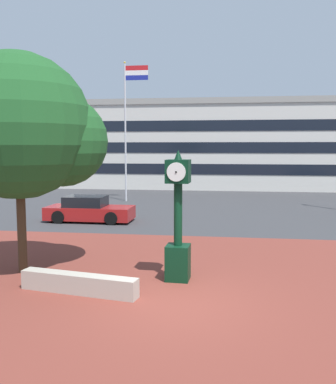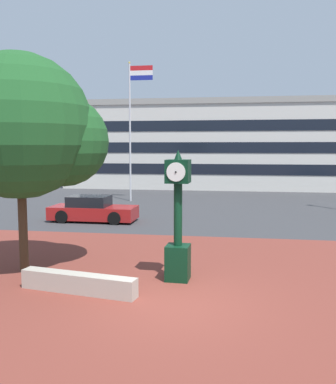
{
  "view_description": "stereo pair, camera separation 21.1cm",
  "coord_description": "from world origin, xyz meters",
  "px_view_note": "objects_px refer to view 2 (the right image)",
  "views": [
    {
      "loc": [
        1.23,
        -9.85,
        3.75
      ],
      "look_at": [
        -0.39,
        1.86,
        2.48
      ],
      "focal_mm": 39.85,
      "sensor_mm": 36.0,
      "label": 1
    },
    {
      "loc": [
        1.44,
        -9.82,
        3.75
      ],
      "look_at": [
        -0.39,
        1.86,
        2.48
      ],
      "focal_mm": 39.85,
      "sensor_mm": 36.0,
      "label": 2
    }
  ],
  "objects_px": {
    "street_clock": "(178,224)",
    "plaza_tree": "(29,130)",
    "flagpole_primary": "(132,120)",
    "civic_building": "(242,145)",
    "car_street_near": "(92,210)"
  },
  "relations": [
    {
      "from": "street_clock",
      "to": "car_street_near",
      "type": "height_order",
      "value": "street_clock"
    },
    {
      "from": "plaza_tree",
      "to": "car_street_near",
      "type": "xyz_separation_m",
      "value": [
        -1.05,
        8.52,
        -3.67
      ]
    },
    {
      "from": "flagpole_primary",
      "to": "civic_building",
      "type": "distance_m",
      "value": 15.38
    },
    {
      "from": "street_clock",
      "to": "plaza_tree",
      "type": "distance_m",
      "value": 5.19
    },
    {
      "from": "car_street_near",
      "to": "flagpole_primary",
      "type": "relative_size",
      "value": 0.46
    },
    {
      "from": "street_clock",
      "to": "plaza_tree",
      "type": "bearing_deg",
      "value": 179.35
    },
    {
      "from": "street_clock",
      "to": "plaza_tree",
      "type": "relative_size",
      "value": 0.57
    },
    {
      "from": "civic_building",
      "to": "street_clock",
      "type": "bearing_deg",
      "value": -94.11
    },
    {
      "from": "plaza_tree",
      "to": "flagpole_primary",
      "type": "distance_m",
      "value": 16.69
    },
    {
      "from": "street_clock",
      "to": "plaza_tree",
      "type": "height_order",
      "value": "plaza_tree"
    },
    {
      "from": "street_clock",
      "to": "civic_building",
      "type": "xyz_separation_m",
      "value": [
        2.17,
        30.18,
        2.33
      ]
    },
    {
      "from": "plaza_tree",
      "to": "car_street_near",
      "type": "bearing_deg",
      "value": 97.01
    },
    {
      "from": "plaza_tree",
      "to": "flagpole_primary",
      "type": "bearing_deg",
      "value": 93.14
    },
    {
      "from": "street_clock",
      "to": "car_street_near",
      "type": "bearing_deg",
      "value": 124.74
    },
    {
      "from": "street_clock",
      "to": "car_street_near",
      "type": "xyz_separation_m",
      "value": [
        -5.51,
        8.77,
        -1.03
      ]
    }
  ]
}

